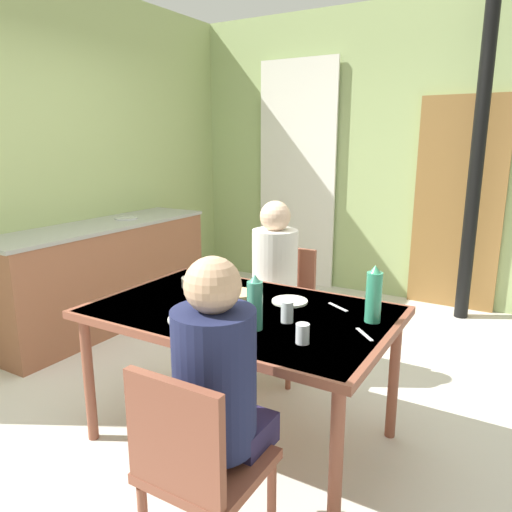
{
  "coord_description": "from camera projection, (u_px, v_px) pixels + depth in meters",
  "views": [
    {
      "loc": [
        1.65,
        -2.23,
        1.6
      ],
      "look_at": [
        0.39,
        -0.08,
        1.0
      ],
      "focal_mm": 33.92,
      "sensor_mm": 36.0,
      "label": 1
    }
  ],
  "objects": [
    {
      "name": "water_bottle_green_near",
      "position": [
        374.0,
        296.0,
        2.29
      ],
      "size": [
        0.08,
        0.08,
        0.28
      ],
      "color": "#33916B",
      "rests_on": "dining_table"
    },
    {
      "name": "wall_back",
      "position": [
        361.0,
        155.0,
        5.01
      ],
      "size": [
        4.01,
        0.1,
        2.9
      ],
      "primitive_type": "cube",
      "color": "#A0B674",
      "rests_on": "ground_plane"
    },
    {
      "name": "chair_near_diner",
      "position": [
        196.0,
        465.0,
        1.68
      ],
      "size": [
        0.4,
        0.4,
        0.87
      ],
      "color": "brown",
      "rests_on": "ground_plane"
    },
    {
      "name": "stove_pipe_column",
      "position": [
        477.0,
        158.0,
        4.15
      ],
      "size": [
        0.12,
        0.12,
        2.9
      ],
      "primitive_type": "cylinder",
      "color": "black",
      "rests_on": "ground_plane"
    },
    {
      "name": "kitchen_counter",
      "position": [
        103.0,
        274.0,
        4.24
      ],
      "size": [
        0.61,
        2.11,
        0.91
      ],
      "color": "#91573C",
      "rests_on": "ground_plane"
    },
    {
      "name": "bread_plate_sliced",
      "position": [
        239.0,
        294.0,
        2.71
      ],
      "size": [
        0.19,
        0.19,
        0.02
      ],
      "primitive_type": "cylinder",
      "color": "#DBB77A",
      "rests_on": "dining_table"
    },
    {
      "name": "curtain_panel",
      "position": [
        297.0,
        176.0,
        5.32
      ],
      "size": [
        0.9,
        0.03,
        2.43
      ],
      "primitive_type": "cube",
      "color": "white",
      "rests_on": "ground_plane"
    },
    {
      "name": "drinking_glass_by_far_diner",
      "position": [
        287.0,
        312.0,
        2.31
      ],
      "size": [
        0.06,
        0.06,
        0.1
      ],
      "primitive_type": "cylinder",
      "color": "silver",
      "rests_on": "dining_table"
    },
    {
      "name": "person_far_diner",
      "position": [
        274.0,
        267.0,
        3.18
      ],
      "size": [
        0.3,
        0.37,
        0.77
      ],
      "rotation": [
        0.0,
        0.0,
        3.14
      ],
      "color": "silver",
      "rests_on": "ground_plane"
    },
    {
      "name": "dining_table",
      "position": [
        241.0,
        321.0,
        2.51
      ],
      "size": [
        1.54,
        0.99,
        0.75
      ],
      "color": "brown",
      "rests_on": "ground_plane"
    },
    {
      "name": "dinner_plate_near_right",
      "position": [
        188.0,
        319.0,
        2.34
      ],
      "size": [
        0.2,
        0.2,
        0.01
      ],
      "primitive_type": "cylinder",
      "color": "white",
      "rests_on": "dining_table"
    },
    {
      "name": "ground_plane",
      "position": [
        210.0,
        399.0,
        3.06
      ],
      "size": [
        7.11,
        7.11,
        0.0
      ],
      "primitive_type": "plane",
      "color": "beige"
    },
    {
      "name": "drinking_glass_by_near_diner",
      "position": [
        303.0,
        334.0,
        2.07
      ],
      "size": [
        0.06,
        0.06,
        0.09
      ],
      "primitive_type": "cylinder",
      "color": "silver",
      "rests_on": "dining_table"
    },
    {
      "name": "wall_left",
      "position": [
        75.0,
        158.0,
        4.23
      ],
      "size": [
        0.1,
        4.1,
        2.9
      ],
      "primitive_type": "cube",
      "color": "#A4B772",
      "rests_on": "ground_plane"
    },
    {
      "name": "person_near_diner",
      "position": [
        217.0,
        375.0,
        1.73
      ],
      "size": [
        0.3,
        0.37,
        0.77
      ],
      "color": "#261F42",
      "rests_on": "ground_plane"
    },
    {
      "name": "cutlery_fork_near",
      "position": [
        338.0,
        307.0,
        2.52
      ],
      "size": [
        0.14,
        0.09,
        0.0
      ],
      "primitive_type": "cube",
      "rotation": [
        0.0,
        0.0,
        5.74
      ],
      "color": "silver",
      "rests_on": "dining_table"
    },
    {
      "name": "door_wooden",
      "position": [
        458.0,
        205.0,
        4.56
      ],
      "size": [
        0.8,
        0.05,
        2.0
      ],
      "primitive_type": "cube",
      "color": "olive",
      "rests_on": "ground_plane"
    },
    {
      "name": "chair_far_diner",
      "position": [
        283.0,
        302.0,
        3.36
      ],
      "size": [
        0.4,
        0.4,
        0.87
      ],
      "rotation": [
        0.0,
        0.0,
        3.14
      ],
      "color": "brown",
      "rests_on": "ground_plane"
    },
    {
      "name": "water_bottle_green_far",
      "position": [
        255.0,
        304.0,
        2.2
      ],
      "size": [
        0.07,
        0.07,
        0.26
      ],
      "color": "#3B8970",
      "rests_on": "dining_table"
    },
    {
      "name": "serving_bowl_center",
      "position": [
        196.0,
        282.0,
        2.87
      ],
      "size": [
        0.17,
        0.17,
        0.05
      ],
      "primitive_type": "cylinder",
      "color": "silver",
      "rests_on": "dining_table"
    },
    {
      "name": "dinner_plate_near_left",
      "position": [
        290.0,
        301.0,
        2.6
      ],
      "size": [
        0.19,
        0.19,
        0.01
      ],
      "primitive_type": "cylinder",
      "color": "white",
      "rests_on": "dining_table"
    },
    {
      "name": "cutlery_knife_near",
      "position": [
        364.0,
        334.0,
        2.16
      ],
      "size": [
        0.12,
        0.12,
        0.0
      ],
      "primitive_type": "cube",
      "rotation": [
        0.0,
        0.0,
        5.48
      ],
      "color": "silver",
      "rests_on": "dining_table"
    }
  ]
}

